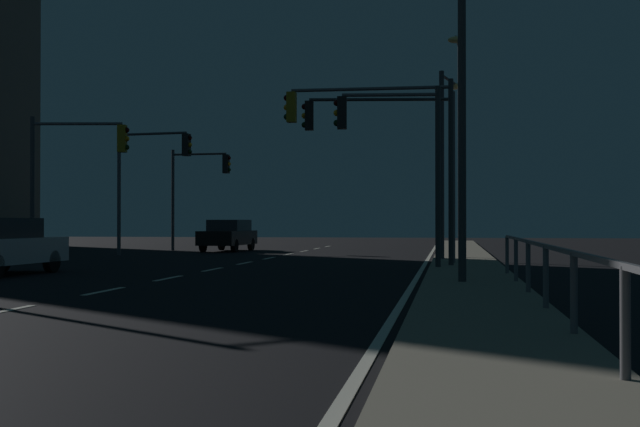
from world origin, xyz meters
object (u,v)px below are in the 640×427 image
at_px(traffic_light_far_center, 387,141).
at_px(street_lamp_median, 450,78).
at_px(traffic_light_mid_right, 378,133).
at_px(traffic_light_far_right, 393,141).
at_px(street_lamp_corner, 459,129).
at_px(traffic_light_near_right, 75,161).
at_px(car_oncoming, 228,235).
at_px(traffic_light_overhead_east, 198,180).
at_px(traffic_light_mid_left, 149,166).
at_px(street_lamp_mid_block, 445,145).

relative_size(traffic_light_far_center, street_lamp_median, 0.73).
height_order(traffic_light_mid_right, street_lamp_median, street_lamp_median).
xyz_separation_m(traffic_light_far_right, traffic_light_mid_right, (-0.56, 1.20, 0.38)).
bearing_deg(street_lamp_corner, traffic_light_near_right, -163.99).
bearing_deg(car_oncoming, traffic_light_overhead_east, 169.24).
bearing_deg(traffic_light_far_center, traffic_light_mid_left, 146.83).
bearing_deg(street_lamp_median, car_oncoming, 117.14).
height_order(traffic_light_mid_right, traffic_light_near_right, traffic_light_mid_right).
relative_size(car_oncoming, traffic_light_overhead_east, 0.87).
xyz_separation_m(traffic_light_far_center, traffic_light_mid_right, (-0.18, -1.44, 0.10)).
relative_size(traffic_light_mid_right, street_lamp_median, 0.75).
bearing_deg(traffic_light_overhead_east, street_lamp_median, -59.78).
relative_size(traffic_light_near_right, street_lamp_median, 0.68).
distance_m(traffic_light_near_right, street_lamp_corner, 13.90).
relative_size(traffic_light_far_right, traffic_light_near_right, 1.04).
bearing_deg(car_oncoming, traffic_light_far_right, -59.43).
height_order(traffic_light_near_right, street_lamp_mid_block, street_lamp_mid_block).
height_order(traffic_light_far_right, street_lamp_corner, street_lamp_corner).
xyz_separation_m(traffic_light_mid_left, traffic_light_overhead_east, (0.14, 6.46, -0.26)).
bearing_deg(traffic_light_far_right, traffic_light_far_center, 98.18).
distance_m(traffic_light_mid_left, traffic_light_mid_right, 13.62).
distance_m(car_oncoming, traffic_light_mid_right, 17.42).
relative_size(traffic_light_mid_left, traffic_light_overhead_east, 1.07).
distance_m(car_oncoming, traffic_light_near_right, 13.54).
xyz_separation_m(traffic_light_overhead_east, street_lamp_mid_block, (12.51, -10.16, 0.67)).
bearing_deg(traffic_light_far_center, traffic_light_overhead_east, 128.27).
height_order(car_oncoming, traffic_light_far_right, traffic_light_far_right).
distance_m(traffic_light_mid_right, street_lamp_median, 7.24).
height_order(car_oncoming, street_lamp_mid_block, street_lamp_mid_block).
bearing_deg(traffic_light_overhead_east, car_oncoming, -10.76).
distance_m(traffic_light_overhead_east, traffic_light_mid_right, 18.28).
bearing_deg(street_lamp_mid_block, car_oncoming, 137.72).
distance_m(traffic_light_overhead_east, street_lamp_mid_block, 16.13).
relative_size(traffic_light_mid_left, traffic_light_far_right, 1.04).
relative_size(traffic_light_near_right, street_lamp_corner, 0.65).
xyz_separation_m(street_lamp_median, street_lamp_corner, (0.34, 12.23, 0.23)).
xyz_separation_m(car_oncoming, traffic_light_mid_right, (8.80, -14.64, 3.41)).
bearing_deg(traffic_light_overhead_east, traffic_light_mid_right, -54.98).
distance_m(traffic_light_far_center, traffic_light_mid_right, 1.45).
bearing_deg(street_lamp_median, traffic_light_mid_right, 107.99).
height_order(car_oncoming, traffic_light_mid_right, traffic_light_mid_right).
relative_size(car_oncoming, street_lamp_corner, 0.56).
distance_m(traffic_light_far_right, street_lamp_median, 5.97).
distance_m(car_oncoming, street_lamp_corner, 15.24).
distance_m(car_oncoming, traffic_light_overhead_east, 3.27).
relative_size(traffic_light_overhead_east, street_lamp_mid_block, 0.76).
bearing_deg(car_oncoming, traffic_light_near_right, -98.39).
xyz_separation_m(car_oncoming, traffic_light_near_right, (-1.93, -13.10, 2.79)).
bearing_deg(street_lamp_mid_block, traffic_light_far_center, -118.77).
bearing_deg(traffic_light_far_right, traffic_light_mid_left, 139.05).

